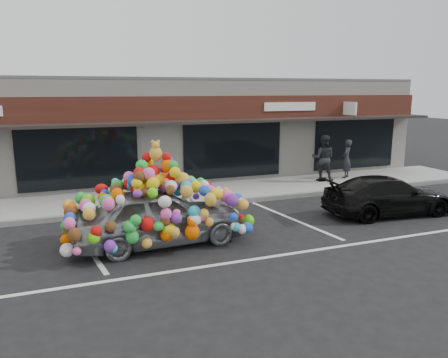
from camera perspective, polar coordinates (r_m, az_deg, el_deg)
name	(u,v)px	position (r m, az deg, el deg)	size (l,w,h in m)	color
ground	(207,232)	(12.14, -2.28, -6.87)	(90.00, 90.00, 0.00)	black
shop_building	(145,128)	(19.77, -10.24, 6.55)	(24.00, 7.20, 4.31)	silver
sidewalk	(171,196)	(15.82, -6.93, -2.27)	(26.00, 3.00, 0.15)	gray
kerb	(182,207)	(14.41, -5.48, -3.62)	(26.00, 0.18, 0.16)	slate
parking_stripe_left	(85,243)	(11.77, -17.68, -8.02)	(0.12, 4.40, 0.01)	silver
parking_stripe_mid	(292,219)	(13.42, 8.88, -5.17)	(0.12, 4.40, 0.01)	silver
parking_stripe_right	(429,203)	(16.70, 25.22, -2.82)	(0.12, 4.40, 0.01)	silver
lane_line	(314,250)	(11.00, 11.73, -9.09)	(14.00, 0.12, 0.01)	silver
toy_car	(158,210)	(11.07, -8.61, -3.97)	(3.09, 4.64, 2.65)	#AAB0B5
black_sedan	(388,196)	(14.56, 20.62, -2.03)	(4.14, 1.68, 1.20)	black
pedestrian_a	(346,159)	(19.22, 15.69, 2.56)	(0.60, 0.39, 1.63)	#222328
pedestrian_b	(323,158)	(18.31, 12.83, 2.69)	(0.92, 0.72, 1.89)	black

